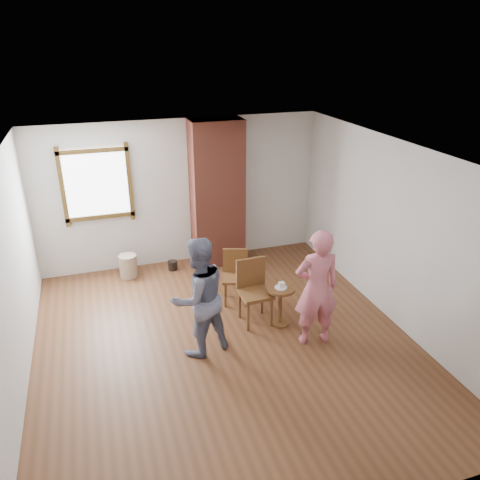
# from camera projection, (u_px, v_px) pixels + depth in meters

# --- Properties ---
(ground) EXTENTS (5.50, 5.50, 0.00)m
(ground) POSITION_uv_depth(u_px,v_px,m) (226.00, 343.00, 6.40)
(ground) COLOR brown
(ground) RESTS_ON ground
(room_shell) EXTENTS (5.04, 5.52, 2.62)m
(room_shell) POSITION_uv_depth(u_px,v_px,m) (207.00, 205.00, 6.17)
(room_shell) COLOR silver
(room_shell) RESTS_ON ground
(brick_chimney) EXTENTS (0.90, 0.50, 2.60)m
(brick_chimney) POSITION_uv_depth(u_px,v_px,m) (217.00, 194.00, 8.21)
(brick_chimney) COLOR #9A4936
(brick_chimney) RESTS_ON ground
(stoneware_crock) EXTENTS (0.37, 0.37, 0.40)m
(stoneware_crock) POSITION_uv_depth(u_px,v_px,m) (128.00, 266.00, 8.10)
(stoneware_crock) COLOR tan
(stoneware_crock) RESTS_ON ground
(dark_pot) EXTENTS (0.18, 0.18, 0.16)m
(dark_pot) POSITION_uv_depth(u_px,v_px,m) (173.00, 265.00, 8.37)
(dark_pot) COLOR black
(dark_pot) RESTS_ON ground
(dining_chair_left) EXTENTS (0.45, 0.45, 0.95)m
(dining_chair_left) POSITION_uv_depth(u_px,v_px,m) (254.00, 288.00, 6.74)
(dining_chair_left) COLOR brown
(dining_chair_left) RESTS_ON ground
(dining_chair_right) EXTENTS (0.49, 0.49, 0.84)m
(dining_chair_right) POSITION_uv_depth(u_px,v_px,m) (235.00, 273.00, 7.28)
(dining_chair_right) COLOR brown
(dining_chair_right) RESTS_ON ground
(side_table) EXTENTS (0.40, 0.40, 0.60)m
(side_table) POSITION_uv_depth(u_px,v_px,m) (280.00, 300.00, 6.68)
(side_table) COLOR brown
(side_table) RESTS_ON ground
(cake_plate) EXTENTS (0.18, 0.18, 0.01)m
(cake_plate) POSITION_uv_depth(u_px,v_px,m) (281.00, 287.00, 6.60)
(cake_plate) COLOR white
(cake_plate) RESTS_ON side_table
(cake_slice) EXTENTS (0.08, 0.07, 0.06)m
(cake_slice) POSITION_uv_depth(u_px,v_px,m) (282.00, 285.00, 6.59)
(cake_slice) COLOR white
(cake_slice) RESTS_ON cake_plate
(man) EXTENTS (0.94, 0.83, 1.63)m
(man) POSITION_uv_depth(u_px,v_px,m) (199.00, 297.00, 5.94)
(man) COLOR #161D3E
(man) RESTS_ON ground
(person_pink) EXTENTS (0.64, 0.46, 1.65)m
(person_pink) POSITION_uv_depth(u_px,v_px,m) (317.00, 288.00, 6.13)
(person_pink) COLOR #CF6779
(person_pink) RESTS_ON ground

